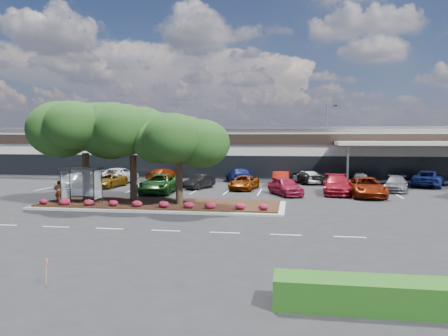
# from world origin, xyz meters

# --- Properties ---
(ground) EXTENTS (160.00, 160.00, 0.00)m
(ground) POSITION_xyz_m (0.00, 0.00, 0.00)
(ground) COLOR black
(ground) RESTS_ON ground
(retail_store) EXTENTS (80.40, 25.20, 6.25)m
(retail_store) POSITION_xyz_m (0.06, 33.91, 3.15)
(retail_store) COLOR silver
(retail_store) RESTS_ON ground
(landscape_island) EXTENTS (18.00, 6.00, 0.26)m
(landscape_island) POSITION_xyz_m (-2.00, 4.00, 0.12)
(landscape_island) COLOR #A5A59F
(landscape_island) RESTS_ON ground
(lane_markings) EXTENTS (33.12, 20.06, 0.01)m
(lane_markings) POSITION_xyz_m (-0.14, 10.42, 0.01)
(lane_markings) COLOR silver
(lane_markings) RESTS_ON ground
(shrub_row) EXTENTS (17.00, 0.80, 0.50)m
(shrub_row) POSITION_xyz_m (-2.00, 1.90, 0.51)
(shrub_row) COLOR maroon
(shrub_row) RESTS_ON landscape_island
(bus_shelter) EXTENTS (2.75, 1.55, 2.59)m
(bus_shelter) POSITION_xyz_m (-7.50, 2.95, 2.31)
(bus_shelter) COLOR black
(bus_shelter) RESTS_ON landscape_island
(island_tree_west) EXTENTS (7.20, 7.20, 7.89)m
(island_tree_west) POSITION_xyz_m (-8.00, 4.50, 4.21)
(island_tree_west) COLOR black
(island_tree_west) RESTS_ON landscape_island
(island_tree_mid) EXTENTS (6.60, 6.60, 7.32)m
(island_tree_mid) POSITION_xyz_m (-4.50, 5.20, 3.92)
(island_tree_mid) COLOR black
(island_tree_mid) RESTS_ON landscape_island
(island_tree_east) EXTENTS (5.80, 5.80, 6.50)m
(island_tree_east) POSITION_xyz_m (-0.50, 3.70, 3.51)
(island_tree_east) COLOR black
(island_tree_east) RESTS_ON landscape_island
(hedge_south_east) EXTENTS (6.00, 1.30, 0.90)m
(hedge_south_east) POSITION_xyz_m (10.00, -13.50, 0.45)
(hedge_south_east) COLOR #1E4B16
(hedge_south_east) RESTS_ON ground
(conifer_north_west) EXTENTS (4.40, 4.40, 10.00)m
(conifer_north_west) POSITION_xyz_m (-30.00, 46.00, 5.00)
(conifer_north_west) COLOR black
(conifer_north_west) RESTS_ON ground
(person_waiting) EXTENTS (0.71, 0.60, 1.64)m
(person_waiting) POSITION_xyz_m (-9.25, 2.76, 1.08)
(person_waiting) COLOR #594C47
(person_waiting) RESTS_ON landscape_island
(light_pole) EXTENTS (1.40, 0.79, 9.05)m
(light_pole) POSITION_xyz_m (11.59, 27.96, 3.99)
(light_pole) COLOR #A5A59F
(light_pole) RESTS_ON ground
(survey_stake) EXTENTS (0.08, 0.14, 0.91)m
(survey_stake) POSITION_xyz_m (-0.70, -13.00, 0.59)
(survey_stake) COLOR tan
(survey_stake) RESTS_ON ground
(car_0) EXTENTS (2.06, 4.82, 1.38)m
(car_0) POSITION_xyz_m (-14.22, 14.07, 0.69)
(car_0) COLOR silver
(car_0) RESTS_ON ground
(car_1) EXTENTS (2.66, 5.13, 1.38)m
(car_1) POSITION_xyz_m (-10.89, 14.85, 0.69)
(car_1) COLOR brown
(car_1) RESTS_ON ground
(car_2) EXTENTS (3.03, 6.20, 1.70)m
(car_2) POSITION_xyz_m (-4.40, 11.39, 0.85)
(car_2) COLOR #174313
(car_2) RESTS_ON ground
(car_3) EXTENTS (2.65, 4.35, 1.35)m
(car_3) POSITION_xyz_m (-1.58, 15.34, 0.68)
(car_3) COLOR black
(car_3) RESTS_ON ground
(car_4) EXTENTS (2.82, 5.03, 1.33)m
(car_4) POSITION_xyz_m (2.85, 15.12, 0.66)
(car_4) COLOR #732C03
(car_4) RESTS_ON ground
(car_5) EXTENTS (3.59, 4.96, 1.57)m
(car_5) POSITION_xyz_m (6.87, 11.56, 0.78)
(car_5) COLOR #A01936
(car_5) RESTS_ON ground
(car_6) EXTENTS (2.64, 5.86, 1.67)m
(car_6) POSITION_xyz_m (11.34, 13.05, 0.83)
(car_6) COLOR maroon
(car_6) RESTS_ON ground
(car_7) EXTENTS (3.09, 6.06, 1.64)m
(car_7) POSITION_xyz_m (13.61, 11.73, 0.82)
(car_7) COLOR maroon
(car_7) RESTS_ON ground
(car_8) EXTENTS (3.16, 5.16, 1.40)m
(car_8) POSITION_xyz_m (16.96, 15.88, 0.70)
(car_8) COLOR slate
(car_8) RESTS_ON ground
(car_9) EXTENTS (2.83, 4.18, 1.32)m
(car_9) POSITION_xyz_m (-14.35, 21.81, 0.66)
(car_9) COLOR #505056
(car_9) RESTS_ON ground
(car_10) EXTENTS (2.93, 6.11, 1.68)m
(car_10) POSITION_xyz_m (-11.40, 19.00, 0.84)
(car_10) COLOR silver
(car_10) RESTS_ON ground
(car_11) EXTENTS (3.61, 5.65, 1.52)m
(car_11) POSITION_xyz_m (-6.82, 21.02, 0.76)
(car_11) COLOR maroon
(car_11) RESTS_ON ground
(car_12) EXTENTS (3.83, 5.83, 1.57)m
(car_12) POSITION_xyz_m (1.53, 21.82, 0.78)
(car_12) COLOR navy
(car_12) RESTS_ON ground
(car_13) EXTENTS (1.67, 4.64, 1.52)m
(car_13) POSITION_xyz_m (6.30, 19.04, 0.76)
(car_13) COLOR maroon
(car_13) RESTS_ON ground
(car_14) EXTENTS (3.48, 4.87, 1.54)m
(car_14) POSITION_xyz_m (8.97, 21.63, 0.77)
(car_14) COLOR white
(car_14) RESTS_ON ground
(car_15) EXTENTS (3.83, 5.95, 1.52)m
(car_15) POSITION_xyz_m (9.11, 22.17, 0.76)
(car_15) COLOR black
(car_15) RESTS_ON ground
(car_16) EXTENTS (1.98, 4.31, 1.43)m
(car_16) POSITION_xyz_m (14.54, 21.58, 0.72)
(car_16) COLOR slate
(car_16) RESTS_ON ground
(car_17) EXTENTS (4.68, 6.52, 1.65)m
(car_17) POSITION_xyz_m (21.13, 20.60, 0.82)
(car_17) COLOR navy
(car_17) RESTS_ON ground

